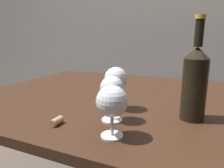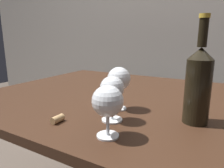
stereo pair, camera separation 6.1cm
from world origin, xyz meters
name	(u,v)px [view 1 (the left image)]	position (x,y,z in m)	size (l,w,h in m)	color
dining_table	(144,113)	(0.00, 0.00, 0.64)	(1.50, 1.00, 0.71)	#382114
wine_glass_amber	(112,103)	(0.02, -0.38, 0.80)	(0.08, 0.08, 0.14)	white
wine_glass_merlot	(112,90)	(-0.03, -0.29, 0.81)	(0.07, 0.07, 0.14)	white
wine_glass_chardonnay	(116,79)	(-0.06, -0.18, 0.82)	(0.08, 0.08, 0.15)	white
wine_bottle	(195,82)	(0.20, -0.17, 0.83)	(0.08, 0.08, 0.32)	black
cork	(57,121)	(-0.17, -0.38, 0.72)	(0.02, 0.02, 0.04)	tan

